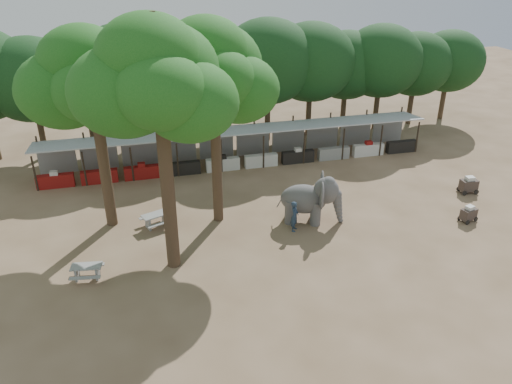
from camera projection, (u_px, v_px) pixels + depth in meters
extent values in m
plane|color=brown|center=(301.00, 270.00, 24.57)|extent=(100.00, 100.00, 0.00)
cube|color=#9FA2A7|center=(238.00, 130.00, 35.61)|extent=(28.00, 2.99, 0.39)
cylinder|color=#2D2319|center=(53.00, 172.00, 32.20)|extent=(0.12, 0.12, 2.40)
cylinder|color=#2D2319|center=(56.00, 154.00, 34.46)|extent=(0.12, 0.12, 2.80)
cube|color=maroon|center=(55.00, 181.00, 32.75)|extent=(2.38, 0.50, 0.90)
cube|color=gray|center=(57.00, 160.00, 34.59)|extent=(2.52, 0.12, 2.00)
cylinder|color=#2D2319|center=(98.00, 168.00, 32.83)|extent=(0.12, 0.12, 2.40)
cylinder|color=#2D2319|center=(99.00, 150.00, 35.08)|extent=(0.12, 0.12, 2.80)
cube|color=maroon|center=(100.00, 177.00, 33.38)|extent=(2.38, 0.50, 0.90)
cube|color=gray|center=(99.00, 156.00, 35.22)|extent=(2.52, 0.12, 2.00)
cylinder|color=#2D2319|center=(141.00, 164.00, 33.45)|extent=(0.12, 0.12, 2.40)
cylinder|color=#2D2319|center=(139.00, 147.00, 35.71)|extent=(0.12, 0.12, 2.80)
cube|color=maroon|center=(142.00, 172.00, 34.00)|extent=(2.38, 0.50, 0.90)
cube|color=gray|center=(140.00, 152.00, 35.84)|extent=(2.52, 0.12, 2.00)
cylinder|color=#2D2319|center=(183.00, 160.00, 34.08)|extent=(0.12, 0.12, 2.40)
cylinder|color=#2D2319|center=(178.00, 143.00, 36.33)|extent=(0.12, 0.12, 2.80)
cube|color=black|center=(183.00, 168.00, 34.63)|extent=(2.38, 0.50, 0.90)
cube|color=gray|center=(179.00, 149.00, 36.47)|extent=(2.52, 0.12, 2.00)
cylinder|color=#2D2319|center=(223.00, 156.00, 34.70)|extent=(0.12, 0.12, 2.40)
cylinder|color=#2D2319|center=(216.00, 140.00, 36.96)|extent=(0.12, 0.12, 2.80)
cube|color=silver|center=(223.00, 164.00, 35.25)|extent=(2.38, 0.50, 0.90)
cube|color=gray|center=(216.00, 145.00, 37.09)|extent=(2.52, 0.12, 2.00)
cylinder|color=#2D2319|center=(262.00, 152.00, 35.33)|extent=(0.12, 0.12, 2.40)
cylinder|color=#2D2319|center=(253.00, 137.00, 37.58)|extent=(0.12, 0.12, 2.80)
cube|color=silver|center=(261.00, 161.00, 35.88)|extent=(2.38, 0.50, 0.90)
cube|color=gray|center=(253.00, 142.00, 37.72)|extent=(2.52, 0.12, 2.00)
cylinder|color=#2D2319|center=(299.00, 148.00, 35.95)|extent=(0.12, 0.12, 2.40)
cylinder|color=#2D2319|center=(288.00, 134.00, 38.21)|extent=(0.12, 0.12, 2.80)
cube|color=black|center=(298.00, 157.00, 36.50)|extent=(2.38, 0.50, 0.90)
cube|color=gray|center=(288.00, 139.00, 38.34)|extent=(2.52, 0.12, 2.00)
cylinder|color=#2D2319|center=(336.00, 145.00, 36.58)|extent=(0.12, 0.12, 2.40)
cylinder|color=#2D2319|center=(322.00, 131.00, 38.83)|extent=(0.12, 0.12, 2.80)
cube|color=gray|center=(334.00, 153.00, 37.13)|extent=(2.38, 0.50, 0.90)
cube|color=gray|center=(322.00, 136.00, 38.97)|extent=(2.52, 0.12, 2.00)
cylinder|color=#2D2319|center=(370.00, 142.00, 37.20)|extent=(0.12, 0.12, 2.40)
cylinder|color=#2D2319|center=(355.00, 128.00, 39.46)|extent=(0.12, 0.12, 2.80)
cube|color=silver|center=(368.00, 150.00, 37.75)|extent=(2.38, 0.50, 0.90)
cube|color=gray|center=(355.00, 133.00, 39.59)|extent=(2.52, 0.12, 2.00)
cylinder|color=#2D2319|center=(404.00, 138.00, 37.83)|extent=(0.12, 0.12, 2.40)
cylinder|color=#2D2319|center=(388.00, 125.00, 40.08)|extent=(0.12, 0.12, 2.80)
cube|color=black|center=(401.00, 147.00, 38.38)|extent=(2.38, 0.50, 0.90)
cube|color=gray|center=(387.00, 130.00, 40.21)|extent=(2.52, 0.12, 2.00)
cylinder|color=#332316|center=(102.00, 149.00, 26.59)|extent=(0.60, 0.60, 9.20)
cone|color=#332316|center=(89.00, 62.00, 24.55)|extent=(0.57, 0.57, 2.88)
ellipsoid|color=#134F13|center=(64.00, 90.00, 25.11)|extent=(4.80, 4.80, 3.94)
ellipsoid|color=#134F13|center=(118.00, 99.00, 25.09)|extent=(4.20, 4.20, 3.44)
ellipsoid|color=#134F13|center=(96.00, 72.00, 25.90)|extent=(5.20, 5.20, 4.26)
ellipsoid|color=#134F13|center=(91.00, 90.00, 23.90)|extent=(3.80, 3.80, 3.12)
ellipsoid|color=#134F13|center=(83.00, 61.00, 24.65)|extent=(4.40, 4.40, 3.61)
cylinder|color=#332316|center=(166.00, 169.00, 22.66)|extent=(0.64, 0.64, 10.40)
cone|color=#332316|center=(156.00, 53.00, 20.35)|extent=(0.61, 0.61, 3.25)
ellipsoid|color=#134F13|center=(125.00, 91.00, 20.99)|extent=(4.80, 4.80, 3.94)
ellipsoid|color=#134F13|center=(190.00, 102.00, 20.97)|extent=(4.20, 4.20, 3.44)
ellipsoid|color=#134F13|center=(161.00, 70.00, 21.78)|extent=(5.20, 5.20, 4.26)
ellipsoid|color=#134F13|center=(161.00, 91.00, 19.78)|extent=(3.80, 3.80, 3.12)
ellipsoid|color=#134F13|center=(148.00, 56.00, 20.53)|extent=(4.40, 4.40, 3.61)
cylinder|color=#332316|center=(216.00, 142.00, 26.98)|extent=(0.56, 0.56, 9.60)
cone|color=#332316|center=(212.00, 51.00, 24.85)|extent=(0.53, 0.53, 3.00)
ellipsoid|color=#134F13|center=(185.00, 80.00, 25.43)|extent=(4.80, 4.80, 3.94)
ellipsoid|color=#134F13|center=(239.00, 89.00, 25.41)|extent=(4.20, 4.20, 3.44)
ellipsoid|color=#134F13|center=(213.00, 64.00, 26.22)|extent=(5.20, 5.20, 4.26)
ellipsoid|color=#134F13|center=(218.00, 80.00, 24.22)|extent=(3.80, 3.80, 3.12)
ellipsoid|color=#134F13|center=(206.00, 52.00, 24.97)|extent=(4.40, 4.40, 3.61)
cylinder|color=#332316|center=(2.00, 135.00, 36.51)|extent=(0.44, 0.44, 3.74)
cylinder|color=#332316|center=(50.00, 131.00, 37.25)|extent=(0.44, 0.44, 3.74)
ellipsoid|color=black|center=(40.00, 83.00, 35.63)|extent=(6.46, 5.95, 5.61)
cylinder|color=#332316|center=(96.00, 128.00, 38.00)|extent=(0.44, 0.44, 3.74)
ellipsoid|color=black|center=(89.00, 80.00, 36.38)|extent=(6.46, 5.95, 5.61)
cylinder|color=#332316|center=(141.00, 124.00, 38.74)|extent=(0.44, 0.44, 3.74)
ellipsoid|color=black|center=(136.00, 77.00, 37.12)|extent=(6.46, 5.95, 5.61)
cylinder|color=#332316|center=(184.00, 121.00, 39.49)|extent=(0.44, 0.44, 3.74)
ellipsoid|color=black|center=(180.00, 75.00, 37.86)|extent=(6.46, 5.95, 5.61)
cylinder|color=#332316|center=(225.00, 118.00, 40.23)|extent=(0.44, 0.44, 3.74)
ellipsoid|color=black|center=(224.00, 72.00, 38.61)|extent=(6.46, 5.95, 5.61)
cylinder|color=#332316|center=(265.00, 115.00, 40.97)|extent=(0.44, 0.44, 3.74)
ellipsoid|color=black|center=(265.00, 70.00, 39.35)|extent=(6.46, 5.95, 5.61)
cylinder|color=#332316|center=(303.00, 112.00, 41.72)|extent=(0.44, 0.44, 3.74)
ellipsoid|color=black|center=(305.00, 68.00, 40.10)|extent=(6.46, 5.95, 5.61)
cylinder|color=#332316|center=(340.00, 109.00, 42.46)|extent=(0.44, 0.44, 3.74)
ellipsoid|color=black|center=(343.00, 65.00, 40.84)|extent=(6.46, 5.95, 5.61)
cylinder|color=#332316|center=(376.00, 106.00, 43.20)|extent=(0.44, 0.44, 3.74)
ellipsoid|color=black|center=(380.00, 63.00, 41.58)|extent=(6.46, 5.95, 5.61)
cylinder|color=#332316|center=(410.00, 103.00, 43.95)|extent=(0.44, 0.44, 3.74)
ellipsoid|color=black|center=(416.00, 61.00, 42.33)|extent=(6.46, 5.95, 5.61)
cylinder|color=#332316|center=(444.00, 100.00, 44.69)|extent=(0.44, 0.44, 3.74)
ellipsoid|color=black|center=(451.00, 59.00, 43.07)|extent=(6.46, 5.95, 5.61)
ellipsoid|color=#484646|center=(303.00, 199.00, 28.40)|extent=(3.01, 2.38, 1.70)
cylinder|color=#484646|center=(290.00, 212.00, 28.41)|extent=(0.78, 0.78, 1.42)
cylinder|color=#484646|center=(291.00, 205.00, 29.13)|extent=(0.78, 0.78, 1.42)
cylinder|color=#484646|center=(316.00, 213.00, 28.26)|extent=(0.78, 0.78, 1.42)
cylinder|color=#484646|center=(316.00, 207.00, 28.98)|extent=(0.78, 0.78, 1.42)
ellipsoid|color=#484646|center=(326.00, 191.00, 28.00)|extent=(1.78, 1.62, 1.58)
ellipsoid|color=#484646|center=(322.00, 196.00, 27.32)|extent=(0.69, 1.29, 1.62)
ellipsoid|color=#484646|center=(322.00, 184.00, 28.69)|extent=(0.69, 1.29, 1.62)
cone|color=#484646|center=(339.00, 208.00, 28.40)|extent=(0.84, 0.84, 1.78)
imported|color=#26384C|center=(295.00, 216.00, 27.59)|extent=(0.69, 0.77, 1.78)
cube|color=gray|center=(86.00, 266.00, 23.63)|extent=(1.52, 0.88, 0.06)
cube|color=gray|center=(77.00, 273.00, 23.74)|extent=(0.18, 0.58, 0.67)
cube|color=gray|center=(98.00, 272.00, 23.83)|extent=(0.18, 0.58, 0.67)
cube|color=gray|center=(85.00, 278.00, 23.28)|extent=(1.46, 0.45, 0.05)
cube|color=gray|center=(89.00, 265.00, 24.22)|extent=(1.46, 0.45, 0.05)
cube|color=gray|center=(156.00, 215.00, 28.05)|extent=(1.72, 1.24, 0.06)
cube|color=gray|center=(148.00, 223.00, 27.95)|extent=(0.32, 0.62, 0.73)
cube|color=gray|center=(165.00, 218.00, 28.49)|extent=(0.32, 0.62, 0.73)
cube|color=gray|center=(161.00, 223.00, 27.77)|extent=(1.56, 0.81, 0.05)
cube|color=gray|center=(152.00, 215.00, 28.61)|extent=(1.56, 0.81, 0.05)
cube|color=#322622|center=(469.00, 214.00, 28.73)|extent=(1.02, 0.77, 0.63)
cylinder|color=black|center=(468.00, 222.00, 28.48)|extent=(0.28, 0.13, 0.27)
cylinder|color=black|center=(476.00, 219.00, 28.81)|extent=(0.28, 0.13, 0.27)
cylinder|color=black|center=(459.00, 218.00, 28.94)|extent=(0.28, 0.13, 0.27)
cylinder|color=black|center=(467.00, 215.00, 29.27)|extent=(0.28, 0.13, 0.27)
cube|color=silver|center=(470.00, 208.00, 28.55)|extent=(0.53, 0.47, 0.23)
cube|color=#322622|center=(469.00, 185.00, 32.00)|extent=(1.08, 0.68, 0.73)
cylinder|color=black|center=(465.00, 193.00, 31.79)|extent=(0.32, 0.08, 0.31)
cylinder|color=black|center=(476.00, 192.00, 31.94)|extent=(0.32, 0.08, 0.31)
cylinder|color=black|center=(459.00, 189.00, 32.40)|extent=(0.32, 0.08, 0.31)
cylinder|color=black|center=(470.00, 188.00, 32.54)|extent=(0.32, 0.08, 0.31)
cube|color=silver|center=(470.00, 179.00, 31.80)|extent=(0.54, 0.45, 0.26)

